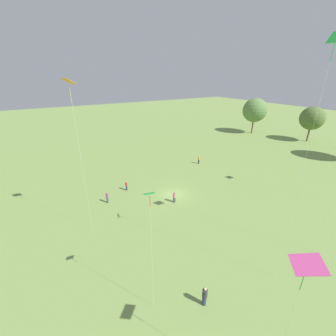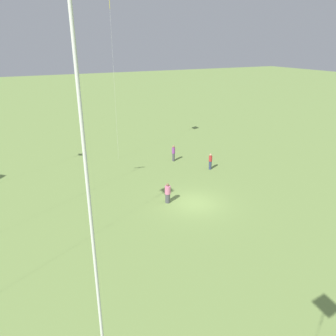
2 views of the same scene
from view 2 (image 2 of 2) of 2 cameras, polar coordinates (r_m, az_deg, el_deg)
The scene contains 4 objects.
ground_plane at distance 26.81m, azimuth 4.68°, elevation -6.14°, with size 240.00×240.00×0.00m, color #7A994C.
person_0 at distance 33.66m, azimuth 7.39°, elevation 1.16°, with size 0.37×0.37×1.68m.
person_1 at distance 26.48m, azimuth -0.06°, elevation -4.43°, with size 0.58×0.58×1.70m.
person_3 at distance 35.72m, azimuth 0.97°, elevation 2.60°, with size 0.34×0.34×1.78m.
Camera 2 is at (12.56, 20.28, 12.25)m, focal length 35.00 mm.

